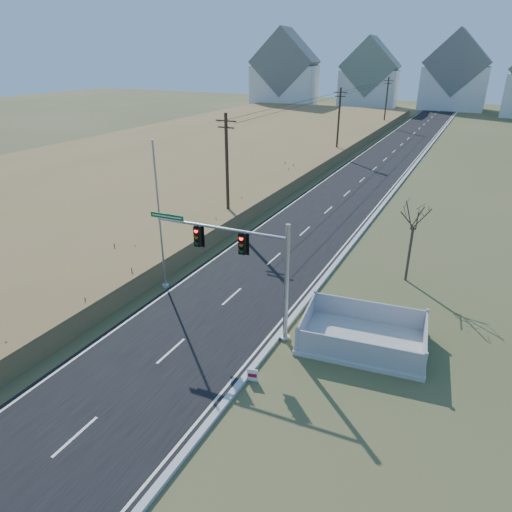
{
  "coord_description": "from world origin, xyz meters",
  "views": [
    {
      "loc": [
        11.83,
        -16.45,
        13.28
      ],
      "look_at": [
        2.0,
        3.21,
        3.4
      ],
      "focal_mm": 32.0,
      "sensor_mm": 36.0,
      "label": 1
    }
  ],
  "objects_px": {
    "fence_enclosure": "(362,339)",
    "flagpole": "(161,233)",
    "traffic_signal_mast": "(252,263)",
    "open_sign": "(252,375)",
    "bare_tree": "(415,215)"
  },
  "relations": [
    {
      "from": "fence_enclosure",
      "to": "open_sign",
      "type": "xyz_separation_m",
      "value": [
        -3.59,
        -4.95,
        0.05
      ]
    },
    {
      "from": "fence_enclosure",
      "to": "bare_tree",
      "type": "height_order",
      "value": "bare_tree"
    },
    {
      "from": "flagpole",
      "to": "open_sign",
      "type": "bearing_deg",
      "value": -31.82
    },
    {
      "from": "traffic_signal_mast",
      "to": "fence_enclosure",
      "type": "distance_m",
      "value": 6.66
    },
    {
      "from": "flagpole",
      "to": "fence_enclosure",
      "type": "bearing_deg",
      "value": -2.36
    },
    {
      "from": "open_sign",
      "to": "flagpole",
      "type": "bearing_deg",
      "value": 134.62
    },
    {
      "from": "open_sign",
      "to": "bare_tree",
      "type": "relative_size",
      "value": 0.11
    },
    {
      "from": "traffic_signal_mast",
      "to": "open_sign",
      "type": "bearing_deg",
      "value": -65.59
    },
    {
      "from": "fence_enclosure",
      "to": "bare_tree",
      "type": "relative_size",
      "value": 1.2
    },
    {
      "from": "open_sign",
      "to": "flagpole",
      "type": "xyz_separation_m",
      "value": [
        -8.8,
        5.46,
        3.25
      ]
    },
    {
      "from": "traffic_signal_mast",
      "to": "flagpole",
      "type": "height_order",
      "value": "flagpole"
    },
    {
      "from": "fence_enclosure",
      "to": "flagpole",
      "type": "xyz_separation_m",
      "value": [
        -12.39,
        0.51,
        3.3
      ]
    },
    {
      "from": "traffic_signal_mast",
      "to": "open_sign",
      "type": "xyz_separation_m",
      "value": [
        1.81,
        -3.5,
        -3.57
      ]
    },
    {
      "from": "fence_enclosure",
      "to": "traffic_signal_mast",
      "type": "bearing_deg",
      "value": -171.97
    },
    {
      "from": "traffic_signal_mast",
      "to": "bare_tree",
      "type": "relative_size",
      "value": 1.43
    }
  ]
}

